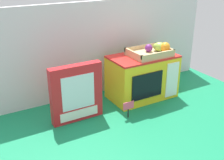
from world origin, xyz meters
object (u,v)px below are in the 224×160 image
object	(u,v)px
cookie_set_box	(77,93)
price_sign	(128,107)
toy_microwave	(142,77)
food_groups_crate	(153,51)

from	to	relation	value
cookie_set_box	price_sign	world-z (taller)	cookie_set_box
price_sign	cookie_set_box	bearing A→B (deg)	153.64
cookie_set_box	price_sign	distance (m)	0.31
toy_microwave	price_sign	distance (m)	0.30
food_groups_crate	cookie_set_box	distance (m)	0.57
toy_microwave	food_groups_crate	bearing A→B (deg)	-20.84
food_groups_crate	cookie_set_box	xyz separation A→B (m)	(-0.54, -0.04, -0.15)
toy_microwave	price_sign	world-z (taller)	toy_microwave
toy_microwave	cookie_set_box	xyz separation A→B (m)	(-0.49, -0.06, 0.02)
toy_microwave	cookie_set_box	bearing A→B (deg)	-173.20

